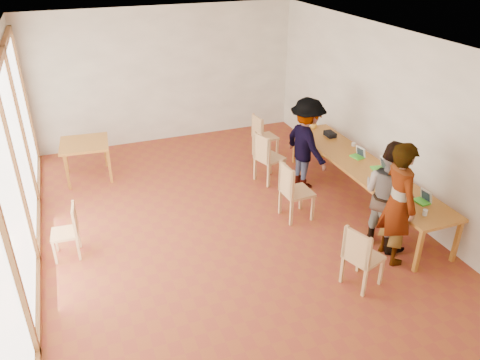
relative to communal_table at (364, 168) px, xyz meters
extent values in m
plane|color=maroon|center=(-2.50, 0.22, -0.70)|extent=(8.00, 8.00, 0.00)
cube|color=white|center=(-2.50, 4.22, 0.80)|extent=(6.00, 0.10, 3.00)
cube|color=white|center=(-2.50, -3.78, 0.80)|extent=(6.00, 0.10, 3.00)
cube|color=white|center=(0.50, 0.22, 0.80)|extent=(0.10, 8.00, 3.00)
cube|color=white|center=(-5.46, 0.22, 0.80)|extent=(0.10, 8.00, 3.00)
cube|color=white|center=(-2.50, 0.22, 2.32)|extent=(6.00, 8.00, 0.04)
cube|color=#B17227|center=(0.00, 0.00, 0.02)|extent=(0.80, 4.00, 0.05)
cube|color=#B17227|center=(-0.34, -1.94, -0.35)|extent=(0.06, 0.06, 0.70)
cube|color=#B17227|center=(-0.34, 1.94, -0.35)|extent=(0.06, 0.06, 0.70)
cube|color=#B17227|center=(0.34, -1.94, -0.35)|extent=(0.06, 0.06, 0.70)
cube|color=#B17227|center=(0.34, 1.94, -0.35)|extent=(0.06, 0.06, 0.70)
cube|color=#B17227|center=(-4.48, 2.79, 0.02)|extent=(0.90, 0.90, 0.05)
cube|color=#B17227|center=(-4.87, 2.40, -0.35)|extent=(0.05, 0.05, 0.70)
cube|color=#B17227|center=(-4.87, 3.18, -0.35)|extent=(0.05, 0.05, 0.70)
cube|color=#B17227|center=(-4.09, 2.40, -0.35)|extent=(0.05, 0.05, 0.70)
cube|color=#B17227|center=(-4.09, 3.18, -0.35)|extent=(0.05, 0.05, 0.70)
cube|color=tan|center=(-1.22, -1.88, -0.26)|extent=(0.56, 0.56, 0.04)
cube|color=tan|center=(-1.41, -1.94, -0.01)|extent=(0.18, 0.43, 0.46)
cube|color=tan|center=(-1.28, 0.00, -0.22)|extent=(0.49, 0.49, 0.05)
cube|color=tan|center=(-1.50, -0.01, 0.05)|extent=(0.06, 0.47, 0.50)
cube|color=tan|center=(-1.16, 1.39, -0.22)|extent=(0.59, 0.59, 0.04)
cube|color=tan|center=(-1.37, 1.33, 0.05)|extent=(0.18, 0.46, 0.49)
cube|color=tan|center=(-0.80, 2.45, -0.25)|extent=(0.49, 0.49, 0.04)
cube|color=tan|center=(-1.00, 2.42, 0.00)|extent=(0.09, 0.44, 0.46)
cube|color=tan|center=(-5.00, 0.23, -0.30)|extent=(0.42, 0.42, 0.04)
cube|color=tan|center=(-4.82, 0.22, -0.08)|extent=(0.07, 0.39, 0.41)
imported|color=gray|center=(-0.48, -1.52, 0.23)|extent=(0.50, 0.71, 1.87)
imported|color=gray|center=(-0.36, -1.14, 0.16)|extent=(0.84, 0.97, 1.72)
imported|color=gray|center=(-0.63, 0.96, 0.17)|extent=(0.77, 1.20, 1.75)
cube|color=#48CB30|center=(0.09, -1.36, 0.06)|extent=(0.18, 0.24, 0.02)
cube|color=white|center=(0.17, -1.36, 0.14)|extent=(0.08, 0.21, 0.19)
cube|color=#48CB30|center=(0.13, -0.24, 0.06)|extent=(0.23, 0.30, 0.03)
cube|color=white|center=(0.22, -0.25, 0.16)|extent=(0.12, 0.25, 0.22)
cube|color=#48CB30|center=(0.08, 0.34, 0.06)|extent=(0.20, 0.26, 0.02)
cube|color=white|center=(0.16, 0.35, 0.14)|extent=(0.11, 0.22, 0.19)
imported|color=yellow|center=(0.04, 1.87, 0.10)|extent=(0.17, 0.17, 0.10)
cylinder|color=#1A6A25|center=(-0.30, -1.53, 0.19)|extent=(0.07, 0.07, 0.28)
cylinder|color=silver|center=(-0.11, -1.68, 0.09)|extent=(0.07, 0.07, 0.09)
cylinder|color=white|center=(0.31, 0.81, 0.08)|extent=(0.08, 0.08, 0.06)
cube|color=#EA429A|center=(0.10, -1.42, 0.05)|extent=(0.05, 0.10, 0.01)
cube|color=black|center=(0.13, 1.38, 0.09)|extent=(0.16, 0.26, 0.09)
camera|label=1|loc=(-4.60, -6.06, 3.64)|focal=35.00mm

